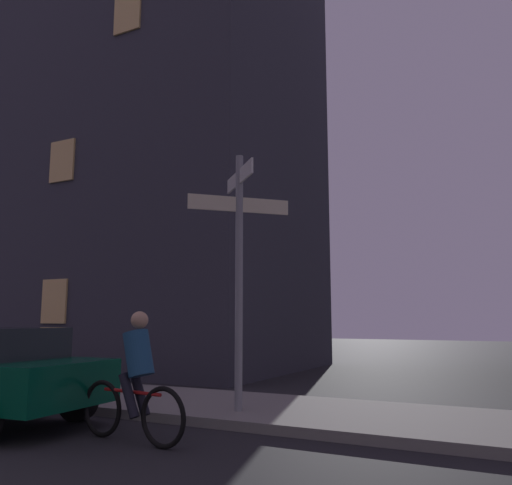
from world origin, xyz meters
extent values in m
cube|color=gray|center=(0.00, 7.10, 0.07)|extent=(40.00, 2.64, 0.14)
cylinder|color=gray|center=(0.24, 6.49, 2.14)|extent=(0.12, 0.12, 3.99)
cube|color=white|center=(0.24, 6.49, 3.78)|extent=(1.00, 1.00, 0.24)
cube|color=beige|center=(0.24, 6.49, 3.33)|extent=(1.20, 1.20, 0.24)
cylinder|color=black|center=(-1.91, 5.36, 0.32)|extent=(0.65, 0.26, 0.64)
torus|color=black|center=(-0.80, 4.70, 0.36)|extent=(0.72, 0.16, 0.72)
torus|color=black|center=(0.28, 4.55, 0.36)|extent=(0.72, 0.16, 0.72)
cylinder|color=red|center=(-0.26, 4.62, 0.61)|extent=(1.00, 0.18, 0.04)
cylinder|color=navy|center=(-0.16, 4.61, 1.08)|extent=(0.49, 0.38, 0.61)
sphere|color=tan|center=(-0.16, 4.61, 1.50)|extent=(0.22, 0.22, 0.22)
cylinder|color=black|center=(-0.22, 4.53, 0.58)|extent=(0.35, 0.17, 0.55)
cylinder|color=black|center=(-0.20, 4.70, 0.58)|extent=(0.35, 0.17, 0.55)
cube|color=#383842|center=(-7.20, 13.18, 9.42)|extent=(10.93, 7.13, 18.84)
cube|color=#F2C672|center=(-7.20, 9.58, 2.00)|extent=(0.90, 0.06, 1.20)
cube|color=#F2C672|center=(-7.20, 9.58, 5.96)|extent=(0.90, 0.06, 1.20)
cube|color=#F2C672|center=(-5.01, 9.58, 9.92)|extent=(0.90, 0.06, 1.20)
camera|label=1|loc=(4.17, -0.67, 1.51)|focal=36.62mm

